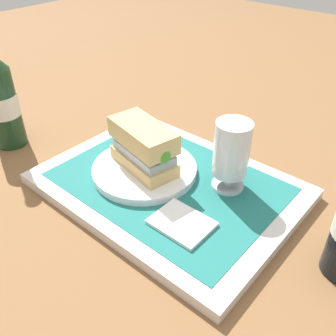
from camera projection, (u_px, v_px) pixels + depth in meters
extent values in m
plane|color=brown|center=(168.00, 190.00, 0.67)|extent=(3.00, 3.00, 0.00)
cube|color=silver|center=(168.00, 186.00, 0.67)|extent=(0.44, 0.32, 0.02)
cube|color=#1E6B66|center=(168.00, 181.00, 0.66)|extent=(0.38, 0.27, 0.00)
cylinder|color=white|center=(144.00, 169.00, 0.68)|extent=(0.19, 0.19, 0.01)
cube|color=tan|center=(144.00, 161.00, 0.67)|extent=(0.14, 0.09, 0.02)
cube|color=#9EA3A8|center=(144.00, 151.00, 0.66)|extent=(0.13, 0.08, 0.02)
cube|color=silver|center=(143.00, 146.00, 0.65)|extent=(0.12, 0.07, 0.01)
sphere|color=#47932D|center=(161.00, 154.00, 0.61)|extent=(0.04, 0.04, 0.04)
cube|color=tan|center=(143.00, 135.00, 0.64)|extent=(0.14, 0.09, 0.04)
cylinder|color=silver|center=(228.00, 185.00, 0.65)|extent=(0.06, 0.06, 0.01)
cylinder|color=silver|center=(228.00, 178.00, 0.64)|extent=(0.01, 0.01, 0.02)
cylinder|color=silver|center=(232.00, 149.00, 0.61)|extent=(0.06, 0.06, 0.09)
cylinder|color=gold|center=(231.00, 158.00, 0.62)|extent=(0.06, 0.06, 0.06)
cylinder|color=white|center=(233.00, 139.00, 0.59)|extent=(0.05, 0.05, 0.01)
cube|color=white|center=(182.00, 223.00, 0.57)|extent=(0.09, 0.07, 0.01)
cylinder|color=#19381E|center=(3.00, 109.00, 0.76)|extent=(0.06, 0.06, 0.17)
cylinder|color=silver|center=(2.00, 105.00, 0.75)|extent=(0.07, 0.07, 0.05)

